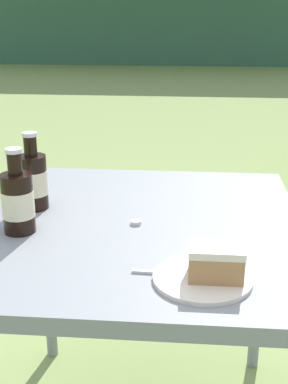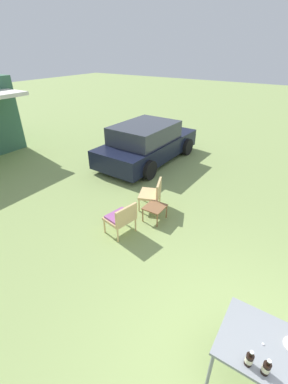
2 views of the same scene
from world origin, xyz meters
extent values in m
plane|color=#8CA35B|center=(0.00, 0.00, 0.00)|extent=(60.00, 60.00, 0.00)
cube|color=black|center=(5.24, 4.81, 0.46)|extent=(4.12, 1.88, 0.60)
cube|color=#383D47|center=(5.03, 4.82, 1.04)|extent=(2.29, 1.68, 0.57)
cylinder|color=black|center=(6.52, 5.67, 0.30)|extent=(0.61, 0.22, 0.60)
cylinder|color=black|center=(6.46, 3.87, 0.30)|extent=(0.61, 0.22, 0.60)
cylinder|color=black|center=(4.01, 5.75, 0.30)|extent=(0.61, 0.22, 0.60)
cylinder|color=black|center=(3.95, 3.95, 0.30)|extent=(0.61, 0.22, 0.60)
cylinder|color=tan|center=(1.70, 3.27, 0.17)|extent=(0.04, 0.04, 0.33)
cylinder|color=tan|center=(1.20, 3.37, 0.17)|extent=(0.04, 0.04, 0.33)
cylinder|color=tan|center=(1.62, 2.83, 0.17)|extent=(0.04, 0.04, 0.33)
cylinder|color=tan|center=(1.11, 2.93, 0.17)|extent=(0.04, 0.04, 0.33)
cube|color=tan|center=(1.41, 3.10, 0.36)|extent=(0.65, 0.60, 0.06)
cube|color=tan|center=(1.37, 2.88, 0.57)|extent=(0.57, 0.16, 0.34)
cube|color=#995193|center=(1.41, 3.10, 0.42)|extent=(0.58, 0.51, 0.05)
cylinder|color=tan|center=(2.78, 3.40, 0.17)|extent=(0.04, 0.04, 0.33)
cylinder|color=tan|center=(2.31, 3.21, 0.17)|extent=(0.04, 0.04, 0.33)
cylinder|color=tan|center=(2.94, 2.99, 0.17)|extent=(0.04, 0.04, 0.33)
cylinder|color=tan|center=(2.47, 2.80, 0.17)|extent=(0.04, 0.04, 0.33)
cube|color=tan|center=(2.63, 3.10, 0.36)|extent=(0.71, 0.67, 0.06)
cube|color=tan|center=(2.71, 2.89, 0.57)|extent=(0.55, 0.26, 0.34)
cube|color=brown|center=(2.22, 2.71, 0.35)|extent=(0.48, 0.44, 0.03)
cylinder|color=brown|center=(2.00, 2.51, 0.17)|extent=(0.03, 0.03, 0.33)
cylinder|color=brown|center=(2.43, 2.51, 0.17)|extent=(0.03, 0.03, 0.33)
cylinder|color=brown|center=(2.00, 2.90, 0.17)|extent=(0.03, 0.03, 0.33)
cylinder|color=brown|center=(2.43, 2.90, 0.17)|extent=(0.03, 0.03, 0.33)
cube|color=gray|center=(0.00, 0.00, 0.72)|extent=(0.84, 0.90, 0.04)
cylinder|color=gray|center=(-0.38, 0.41, 0.35)|extent=(0.04, 0.04, 0.70)
cylinder|color=gray|center=(0.38, 0.41, 0.35)|extent=(0.04, 0.04, 0.70)
cylinder|color=black|center=(-0.30, 0.08, 0.82)|extent=(0.08, 0.08, 0.15)
cylinder|color=black|center=(-0.30, 0.08, 0.92)|extent=(0.04, 0.04, 0.05)
cylinder|color=silver|center=(-0.30, 0.08, 0.95)|extent=(0.04, 0.04, 0.01)
cylinder|color=beige|center=(-0.30, 0.08, 0.82)|extent=(0.08, 0.08, 0.07)
cylinder|color=black|center=(-0.30, -0.08, 0.82)|extent=(0.08, 0.08, 0.15)
cylinder|color=black|center=(-0.30, -0.08, 0.92)|extent=(0.04, 0.04, 0.05)
cylinder|color=silver|center=(-0.30, -0.08, 0.95)|extent=(0.04, 0.04, 0.01)
cylinder|color=beige|center=(-0.30, -0.08, 0.82)|extent=(0.08, 0.08, 0.07)
cylinder|color=silver|center=(-0.01, -0.01, 0.75)|extent=(0.03, 0.03, 0.01)
camera|label=1|loc=(0.12, -1.27, 1.29)|focal=50.00mm
camera|label=2|loc=(-2.07, 0.20, 3.58)|focal=24.00mm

